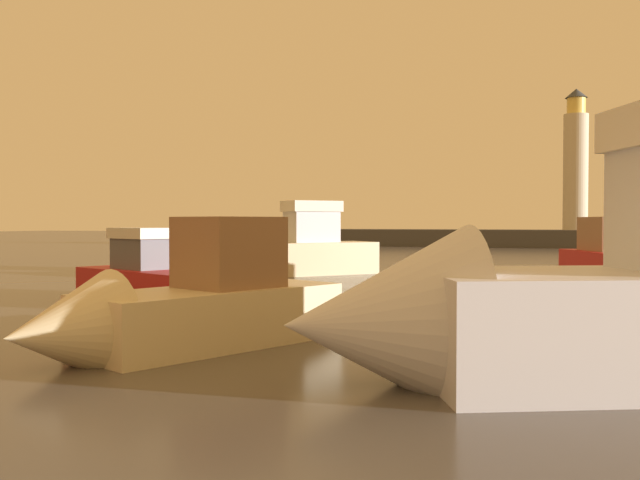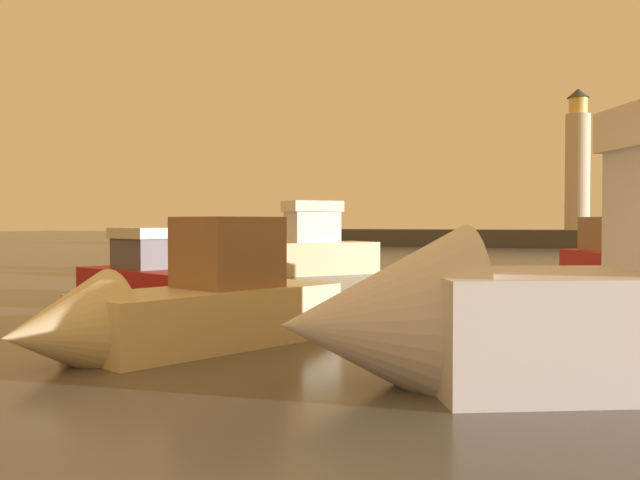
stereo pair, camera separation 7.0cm
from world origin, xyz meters
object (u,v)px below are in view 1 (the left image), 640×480
at_px(motorboat_0, 599,298).
at_px(motorboat_4, 174,282).
at_px(lighthouse, 576,163).
at_px(mooring_buoy, 456,281).
at_px(motorboat_1, 275,253).
at_px(motorboat_2, 174,309).
at_px(motorboat_3, 629,267).

xyz_separation_m(motorboat_0, motorboat_4, (-10.08, 6.31, -0.56)).
relative_size(lighthouse, motorboat_4, 1.76).
bearing_deg(mooring_buoy, lighthouse, 82.88).
bearing_deg(mooring_buoy, motorboat_1, 150.21).
xyz_separation_m(lighthouse, motorboat_2, (-8.51, -52.72, -6.40)).
relative_size(lighthouse, mooring_buoy, 16.57).
bearing_deg(motorboat_3, motorboat_0, -97.68).
distance_m(motorboat_1, motorboat_4, 10.29).
xyz_separation_m(lighthouse, motorboat_4, (-11.86, -46.72, -6.51)).
xyz_separation_m(motorboat_0, motorboat_2, (-6.74, 0.31, -0.45)).
bearing_deg(motorboat_4, mooring_buoy, 40.38).
distance_m(lighthouse, motorboat_1, 39.23).
relative_size(motorboat_4, mooring_buoy, 9.44).
bearing_deg(motorboat_4, lighthouse, 75.76).
height_order(motorboat_3, motorboat_4, motorboat_3).
bearing_deg(motorboat_3, motorboat_2, -122.84).
height_order(motorboat_0, motorboat_3, motorboat_0).
bearing_deg(motorboat_2, motorboat_4, 119.16).
bearing_deg(motorboat_2, mooring_buoy, 73.88).
xyz_separation_m(motorboat_1, motorboat_3, (13.04, -2.95, -0.13)).
xyz_separation_m(motorboat_0, mooring_buoy, (-3.35, 12.03, -0.81)).
relative_size(lighthouse, motorboat_1, 1.56).
bearing_deg(lighthouse, motorboat_0, -91.92).
height_order(lighthouse, motorboat_3, lighthouse).
bearing_deg(motorboat_3, motorboat_4, -148.60).
relative_size(motorboat_3, motorboat_4, 1.08).
height_order(motorboat_1, motorboat_4, motorboat_1).
height_order(motorboat_0, motorboat_2, motorboat_0).
height_order(lighthouse, motorboat_2, lighthouse).
height_order(motorboat_4, mooring_buoy, motorboat_4).
height_order(motorboat_2, mooring_buoy, motorboat_2).
relative_size(motorboat_0, motorboat_1, 1.25).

